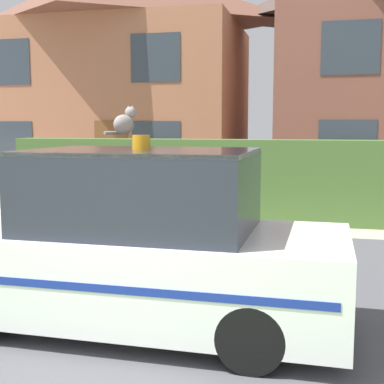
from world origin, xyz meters
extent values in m
cube|color=#4C4C51|center=(0.00, 4.40, 0.01)|extent=(28.00, 6.33, 0.01)
cube|color=#4C7233|center=(-0.12, 8.85, 0.84)|extent=(9.49, 0.60, 1.68)
cylinder|color=black|center=(-1.39, 3.55, 0.29)|extent=(0.56, 0.21, 0.56)
cylinder|color=black|center=(1.16, 3.52, 0.29)|extent=(0.56, 0.21, 0.56)
cylinder|color=black|center=(1.14, 2.09, 0.29)|extent=(0.56, 0.21, 0.56)
cube|color=white|center=(-0.12, 2.82, 0.57)|extent=(4.12, 1.68, 0.81)
cube|color=#232833|center=(-0.01, 2.82, 1.36)|extent=(2.11, 1.49, 0.77)
cube|color=white|center=(-0.01, 2.82, 1.73)|extent=(2.11, 1.49, 0.04)
cube|color=navy|center=(-0.11, 3.64, 0.63)|extent=(3.90, 0.06, 0.07)
cube|color=navy|center=(-0.13, 2.00, 0.63)|extent=(3.90, 0.06, 0.07)
cylinder|color=orange|center=(-0.01, 2.82, 1.82)|extent=(0.17, 0.17, 0.14)
ellipsoid|color=gray|center=(-0.24, 2.96, 1.98)|extent=(0.24, 0.27, 0.19)
ellipsoid|color=beige|center=(-0.20, 3.03, 1.97)|extent=(0.10, 0.09, 0.11)
sphere|color=gray|center=(-0.20, 3.04, 2.10)|extent=(0.11, 0.11, 0.11)
cone|color=gray|center=(-0.17, 3.03, 2.15)|extent=(0.04, 0.04, 0.05)
cone|color=gray|center=(-0.22, 3.06, 2.15)|extent=(0.04, 0.04, 0.05)
cylinder|color=gray|center=(-0.35, 2.93, 1.90)|extent=(0.11, 0.18, 0.03)
cube|color=#A86B4C|center=(-4.99, 14.84, 2.55)|extent=(8.12, 5.39, 5.11)
cube|color=brown|center=(-4.08, 12.13, 1.05)|extent=(1.00, 0.02, 2.10)
cube|color=#333D47|center=(-7.23, 12.13, 1.43)|extent=(1.40, 0.02, 1.30)
cube|color=#333D47|center=(-2.76, 12.13, 1.43)|extent=(1.40, 0.02, 1.30)
cube|color=#333D47|center=(-7.23, 12.13, 3.78)|extent=(1.40, 0.02, 1.30)
cube|color=#333D47|center=(-2.76, 12.13, 3.78)|extent=(1.40, 0.02, 1.30)
cube|color=#333D47|center=(2.28, 11.86, 1.46)|extent=(1.40, 0.02, 1.30)
cube|color=#333D47|center=(2.28, 11.86, 3.85)|extent=(1.40, 0.02, 1.30)
camera|label=1|loc=(1.63, -1.98, 1.98)|focal=50.00mm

